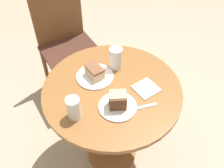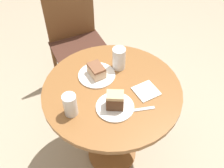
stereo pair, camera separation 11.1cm
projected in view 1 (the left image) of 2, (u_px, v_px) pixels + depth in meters
name	position (u px, v px, depth m)	size (l,w,h in m)	color
ground_plane	(112.00, 153.00, 2.11)	(8.00, 8.00, 0.00)	tan
table	(112.00, 105.00, 1.67)	(0.84, 0.84, 0.77)	brown
chair	(68.00, 45.00, 2.28)	(0.50, 0.51, 0.94)	brown
plate_near	(118.00, 107.00, 1.46)	(0.21, 0.21, 0.01)	white
plate_far	(95.00, 76.00, 1.62)	(0.23, 0.23, 0.01)	white
cake_slice_near	(118.00, 100.00, 1.42)	(0.11, 0.10, 0.10)	brown
cake_slice_far	(95.00, 72.00, 1.59)	(0.10, 0.12, 0.07)	beige
glass_lemonade	(116.00, 59.00, 1.64)	(0.08, 0.08, 0.15)	beige
glass_water	(74.00, 109.00, 1.38)	(0.08, 0.08, 0.14)	silver
napkin_stack	(146.00, 88.00, 1.55)	(0.15, 0.15, 0.01)	silver
fork	(142.00, 107.00, 1.46)	(0.18, 0.05, 0.00)	silver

